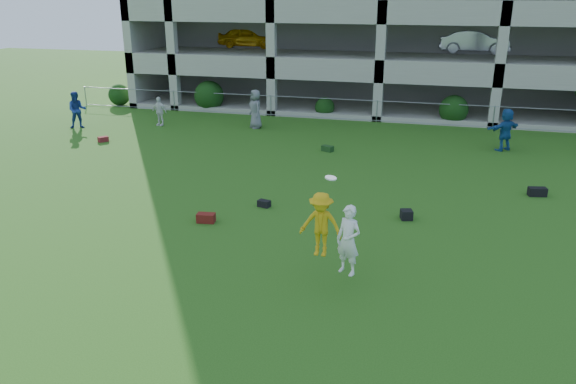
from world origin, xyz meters
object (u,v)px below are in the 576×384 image
(frisbee_contest, at_px, (329,229))
(crate_d, at_px, (406,215))
(bystander_a, at_px, (77,110))
(bystander_c, at_px, (256,109))
(bystander_d, at_px, (505,130))
(bystander_b, at_px, (159,111))
(parking_garage, at_px, (396,3))

(frisbee_contest, bearing_deg, crate_d, 69.67)
(bystander_a, relative_size, bystander_c, 0.95)
(bystander_c, relative_size, frisbee_contest, 0.85)
(bystander_d, bearing_deg, bystander_b, -42.08)
(bystander_a, bearing_deg, crate_d, -57.02)
(bystander_b, height_order, bystander_d, bystander_d)
(bystander_b, height_order, parking_garage, parking_garage)
(bystander_b, relative_size, parking_garage, 0.05)
(bystander_a, relative_size, crate_d, 5.41)
(parking_garage, bearing_deg, bystander_c, -116.65)
(frisbee_contest, relative_size, parking_garage, 0.08)
(bystander_d, bearing_deg, crate_d, 28.42)
(frisbee_contest, xyz_separation_m, parking_garage, (-0.89, 26.79, 4.69))
(bystander_d, relative_size, frisbee_contest, 0.81)
(bystander_b, xyz_separation_m, bystander_c, (5.08, 0.76, 0.23))
(bystander_a, relative_size, frisbee_contest, 0.81)
(frisbee_contest, bearing_deg, bystander_c, 114.28)
(bystander_c, bearing_deg, crate_d, -2.04)
(parking_garage, bearing_deg, frisbee_contest, -88.10)
(bystander_c, bearing_deg, bystander_b, -121.83)
(bystander_b, height_order, crate_d, bystander_b)
(bystander_a, relative_size, bystander_b, 1.24)
(crate_d, bearing_deg, frisbee_contest, -110.33)
(bystander_c, bearing_deg, bystander_d, 43.55)
(bystander_a, height_order, bystander_c, bystander_c)
(parking_garage, bearing_deg, bystander_a, -136.24)
(bystander_d, distance_m, parking_garage, 15.28)
(bystander_c, relative_size, parking_garage, 0.07)
(bystander_a, height_order, frisbee_contest, frisbee_contest)
(bystander_c, relative_size, crate_d, 5.68)
(bystander_c, distance_m, bystander_d, 12.12)
(crate_d, height_order, frisbee_contest, frisbee_contest)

